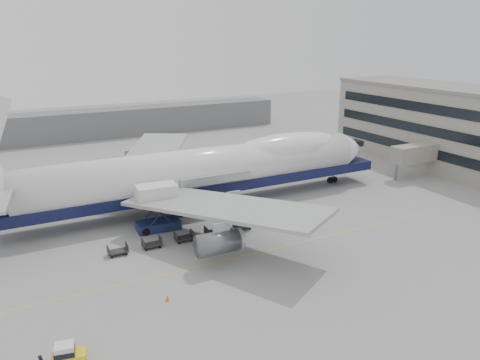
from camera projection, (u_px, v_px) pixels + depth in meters
ground at (237, 234)px, 60.88m from camera, size 260.00×260.00×0.00m
apron_line at (260, 252)px, 55.80m from camera, size 60.00×0.15×0.01m
hangar at (71, 126)px, 114.71m from camera, size 110.00×8.00×7.00m
airliner at (204, 170)px, 69.67m from camera, size 67.00×55.30×19.98m
catering_truck at (157, 205)px, 61.31m from camera, size 5.80×4.18×6.24m
baggage_tug at (67, 356)px, 36.51m from camera, size 2.74×1.80×1.85m
traffic_cone at (167, 298)px, 45.49m from camera, size 0.40×0.40×0.60m
dolly_0 at (118, 251)px, 54.95m from camera, size 2.30×1.35×1.30m
dolly_1 at (152, 244)px, 56.78m from camera, size 2.30×1.35×1.30m
dolly_2 at (184, 237)px, 58.62m from camera, size 2.30×1.35×1.30m
dolly_3 at (214, 231)px, 60.45m from camera, size 2.30×1.35×1.30m
dolly_4 at (242, 225)px, 62.28m from camera, size 2.30×1.35×1.30m
dolly_5 at (269, 220)px, 64.11m from camera, size 2.30×1.35×1.30m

